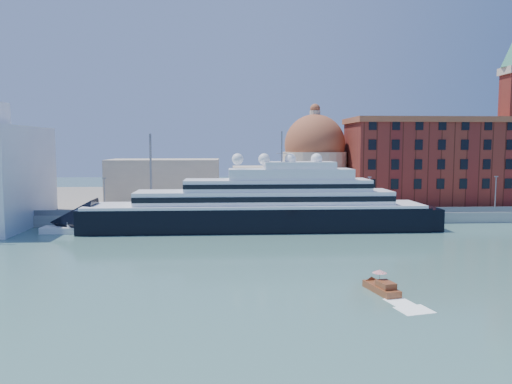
{
  "coord_description": "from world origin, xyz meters",
  "views": [
    {
      "loc": [
        -2.93,
        -81.37,
        18.0
      ],
      "look_at": [
        3.06,
        18.0,
        8.55
      ],
      "focal_mm": 35.0,
      "sensor_mm": 36.0,
      "label": 1
    }
  ],
  "objects": [
    {
      "name": "superyacht",
      "position": [
        0.99,
        23.0,
        4.2
      ],
      "size": [
        81.47,
        11.29,
        24.35
      ],
      "color": "black",
      "rests_on": "ground"
    },
    {
      "name": "ground",
      "position": [
        0.0,
        0.0,
        0.0
      ],
      "size": [
        400.0,
        400.0,
        0.0
      ],
      "primitive_type": "plane",
      "color": "#3C6963",
      "rests_on": "ground"
    },
    {
      "name": "quay",
      "position": [
        0.0,
        34.0,
        1.25
      ],
      "size": [
        180.0,
        10.0,
        2.5
      ],
      "primitive_type": "cube",
      "color": "gray",
      "rests_on": "ground"
    },
    {
      "name": "lamp_posts",
      "position": [
        -12.67,
        32.27,
        9.84
      ],
      "size": [
        120.8,
        2.4,
        18.0
      ],
      "color": "slate",
      "rests_on": "quay"
    },
    {
      "name": "church",
      "position": [
        6.39,
        57.72,
        10.91
      ],
      "size": [
        66.0,
        18.0,
        25.5
      ],
      "color": "beige",
      "rests_on": "land"
    },
    {
      "name": "water_taxi",
      "position": [
        16.02,
        -22.95,
        0.68
      ],
      "size": [
        3.26,
        6.27,
        2.84
      ],
      "rotation": [
        0.0,
        0.0,
        0.22
      ],
      "color": "brown",
      "rests_on": "ground"
    },
    {
      "name": "land",
      "position": [
        0.0,
        75.0,
        1.0
      ],
      "size": [
        260.0,
        72.0,
        2.0
      ],
      "primitive_type": "cube",
      "color": "slate",
      "rests_on": "ground"
    },
    {
      "name": "warehouse",
      "position": [
        52.0,
        52.0,
        13.79
      ],
      "size": [
        43.0,
        19.0,
        23.25
      ],
      "color": "maroon",
      "rests_on": "land"
    },
    {
      "name": "quay_fence",
      "position": [
        0.0,
        29.5,
        3.1
      ],
      "size": [
        180.0,
        0.1,
        1.2
      ],
      "primitive_type": "cube",
      "color": "slate",
      "rests_on": "quay"
    },
    {
      "name": "service_barge",
      "position": [
        -34.88,
        21.63,
        0.71
      ],
      "size": [
        11.1,
        4.17,
        2.46
      ],
      "rotation": [
        0.0,
        0.0,
        -0.05
      ],
      "color": "white",
      "rests_on": "ground"
    }
  ]
}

